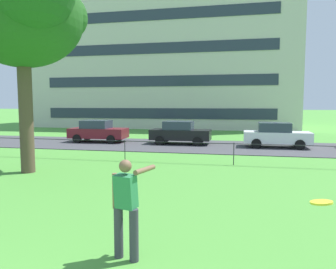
% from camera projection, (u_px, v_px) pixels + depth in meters
% --- Properties ---
extents(street_strip, '(80.00, 6.65, 0.01)m').
position_uv_depth(street_strip, '(195.00, 146.00, 20.94)').
color(street_strip, '#424247').
rests_on(street_strip, ground).
extents(park_fence, '(35.59, 0.04, 1.00)m').
position_uv_depth(park_fence, '(177.00, 148.00, 14.85)').
color(park_fence, black).
rests_on(park_fence, ground).
extents(tree_large_lawn, '(5.07, 4.94, 8.05)m').
position_uv_depth(tree_large_lawn, '(23.00, 11.00, 11.96)').
color(tree_large_lawn, brown).
rests_on(tree_large_lawn, ground).
extents(person_thrower, '(0.66, 0.74, 1.77)m').
position_uv_depth(person_thrower, '(126.00, 206.00, 5.60)').
color(person_thrower, '#383842').
rests_on(person_thrower, ground).
extents(frisbee, '(0.37, 0.37, 0.06)m').
position_uv_depth(frisbee, '(321.00, 202.00, 4.07)').
color(frisbee, yellow).
extents(car_maroon_center, '(4.03, 1.87, 1.54)m').
position_uv_depth(car_maroon_center, '(98.00, 131.00, 22.96)').
color(car_maroon_center, maroon).
rests_on(car_maroon_center, ground).
extents(car_black_far_left, '(4.03, 1.87, 1.54)m').
position_uv_depth(car_black_far_left, '(180.00, 133.00, 21.80)').
color(car_black_far_left, black).
rests_on(car_black_far_left, ground).
extents(car_white_right, '(4.04, 1.88, 1.54)m').
position_uv_depth(car_white_right, '(276.00, 135.00, 20.13)').
color(car_white_right, silver).
rests_on(car_white_right, ground).
extents(apartment_building_background, '(29.43, 13.19, 17.25)m').
position_uv_depth(apartment_building_background, '(168.00, 55.00, 39.77)').
color(apartment_building_background, beige).
rests_on(apartment_building_background, ground).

